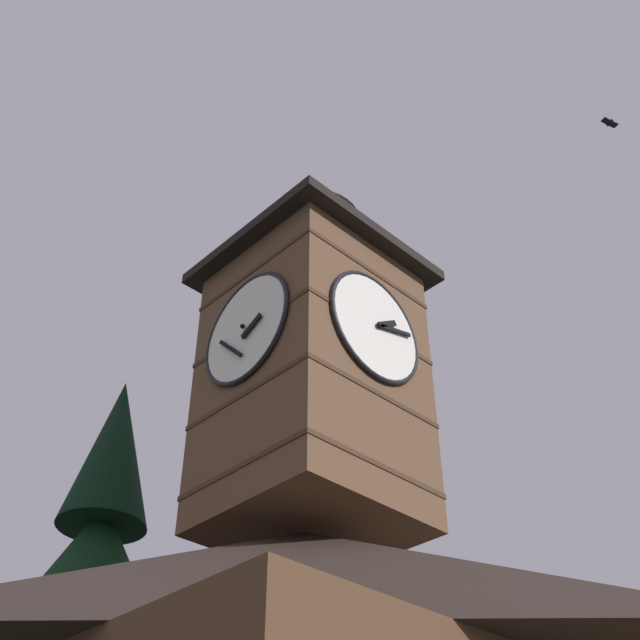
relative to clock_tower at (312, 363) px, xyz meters
The scene contains 2 objects.
clock_tower is the anchor object (origin of this frame).
flying_bird_high 11.14m from the clock_tower, 136.33° to the left, with size 0.51×0.29×0.13m.
Camera 1 is at (9.24, 7.98, 2.39)m, focal length 46.74 mm.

